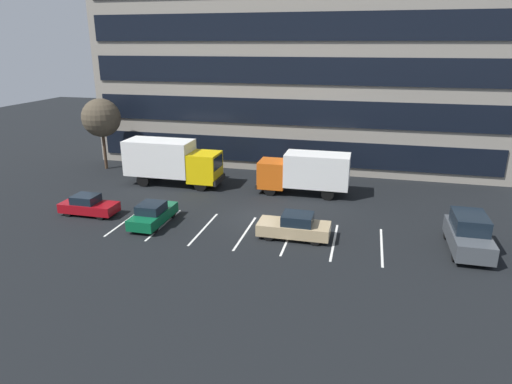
% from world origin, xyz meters
% --- Properties ---
extents(ground_plane, '(120.00, 120.00, 0.00)m').
position_xyz_m(ground_plane, '(0.00, 0.00, 0.00)').
color(ground_plane, black).
extents(office_building, '(38.41, 12.75, 21.60)m').
position_xyz_m(office_building, '(0.00, 17.95, 10.80)').
color(office_building, gray).
rests_on(office_building, ground_plane).
extents(lot_markings, '(16.94, 5.40, 0.01)m').
position_xyz_m(lot_markings, '(0.00, -2.86, 0.00)').
color(lot_markings, silver).
rests_on(lot_markings, ground_plane).
extents(box_truck_orange, '(7.21, 2.39, 3.34)m').
position_xyz_m(box_truck_orange, '(2.58, 5.70, 1.88)').
color(box_truck_orange, '#D85914').
rests_on(box_truck_orange, ground_plane).
extents(box_truck_yellow, '(8.14, 2.70, 3.77)m').
position_xyz_m(box_truck_yellow, '(-8.72, 5.58, 2.12)').
color(box_truck_yellow, yellow).
rests_on(box_truck_yellow, ground_plane).
extents(suv_charcoal, '(2.04, 4.81, 2.18)m').
position_xyz_m(suv_charcoal, '(13.16, -2.21, 1.05)').
color(suv_charcoal, '#474C51').
rests_on(suv_charcoal, ground_plane).
extents(sedan_forest, '(1.76, 4.20, 1.50)m').
position_xyz_m(sedan_forest, '(-6.32, -2.93, 0.71)').
color(sedan_forest, '#0C5933').
rests_on(sedan_forest, ground_plane).
extents(sedan_maroon, '(3.96, 1.66, 1.42)m').
position_xyz_m(sedan_maroon, '(-11.50, -2.39, 0.67)').
color(sedan_maroon, maroon).
rests_on(sedan_maroon, ground_plane).
extents(sedan_tan, '(4.42, 1.85, 1.58)m').
position_xyz_m(sedan_tan, '(3.16, -2.84, 0.75)').
color(sedan_tan, tan).
rests_on(sedan_tan, ground_plane).
extents(bare_tree, '(3.55, 3.55, 6.65)m').
position_xyz_m(bare_tree, '(-17.00, 8.77, 4.86)').
color(bare_tree, '#473323').
rests_on(bare_tree, ground_plane).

